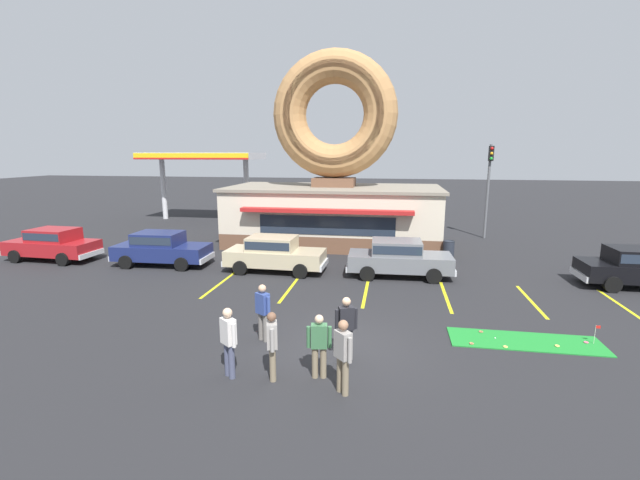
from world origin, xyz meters
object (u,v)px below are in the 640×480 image
pedestrian_beanie_man (346,325)px  traffic_light_pole (489,179)px  putting_flag_pin (597,330)px  golf_ball (495,338)px  pedestrian_leather_jacket_man (319,343)px  pedestrian_blue_sweater_man (263,310)px  pedestrian_hooded_kid (229,339)px  trash_bin (448,250)px  car_black (640,266)px  pedestrian_clipboard_woman (272,342)px  car_champagne (274,253)px  car_navy (161,247)px  pedestrian_crossing_woman (343,353)px  car_grey (399,257)px  car_red (53,243)px

pedestrian_beanie_man → traffic_light_pole: bearing=68.6°
putting_flag_pin → traffic_light_pole: traffic_light_pole is taller
golf_ball → pedestrian_leather_jacket_man: 5.56m
pedestrian_blue_sweater_man → golf_ball: bearing=9.9°
pedestrian_hooded_kid → trash_bin: pedestrian_hooded_kid is taller
car_black → pedestrian_clipboard_woman: size_ratio=2.72×
car_champagne → pedestrian_clipboard_woman: size_ratio=2.74×
traffic_light_pole → pedestrian_leather_jacket_man: bearing=-111.7°
car_black → car_navy: 20.60m
traffic_light_pole → pedestrian_crossing_woman: bearing=-109.5°
pedestrian_clipboard_woman → pedestrian_leather_jacket_man: bearing=13.2°
car_grey → pedestrian_beanie_man: (-1.41, -8.01, 0.07)m
car_red → traffic_light_pole: (22.47, 9.51, 2.84)m
car_black → car_red: bearing=179.9°
pedestrian_blue_sweater_man → pedestrian_hooded_kid: pedestrian_hooded_kid is taller
pedestrian_hooded_kid → pedestrian_beanie_man: size_ratio=1.03×
car_red → pedestrian_hooded_kid: size_ratio=2.66×
car_navy → car_champagne: same height
putting_flag_pin → car_black: 7.23m
pedestrian_beanie_man → pedestrian_blue_sweater_man: bearing=163.1°
putting_flag_pin → car_champagne: (-10.94, 5.87, 0.43)m
putting_flag_pin → car_grey: car_grey is taller
golf_ball → pedestrian_crossing_woman: (-4.02, -3.51, 0.92)m
golf_ball → pedestrian_beanie_man: size_ratio=0.02×
pedestrian_leather_jacket_man → trash_bin: 13.23m
pedestrian_clipboard_woman → pedestrian_beanie_man: (1.61, 1.28, 0.01)m
pedestrian_blue_sweater_man → traffic_light_pole: 19.42m
trash_bin → car_black: bearing=-26.2°
car_grey → pedestrian_clipboard_woman: bearing=-108.0°
pedestrian_leather_jacket_man → car_navy: bearing=135.4°
pedestrian_hooded_kid → pedestrian_crossing_woman: 2.77m
car_champagne → pedestrian_clipboard_woman: 9.51m
golf_ball → pedestrian_crossing_woman: 5.42m
pedestrian_crossing_woman → traffic_light_pole: traffic_light_pole is taller
pedestrian_hooded_kid → pedestrian_beanie_man: bearing=26.9°
car_black → pedestrian_hooded_kid: 16.43m
car_navy → pedestrian_blue_sweater_man: pedestrian_blue_sweater_man is taller
car_black → car_champagne: size_ratio=0.99×
car_red → pedestrian_crossing_woman: 18.43m
car_champagne → pedestrian_beanie_man: 8.90m
pedestrian_clipboard_woman → pedestrian_blue_sweater_man: bearing=112.8°
pedestrian_beanie_man → car_grey: bearing=80.0°
car_grey → pedestrian_beanie_man: size_ratio=2.72×
pedestrian_leather_jacket_man → pedestrian_clipboard_woman: 1.11m
car_black → car_navy: size_ratio=0.99×
car_grey → pedestrian_hooded_kid: bearing=-113.5°
car_black → pedestrian_blue_sweater_man: size_ratio=2.73×
car_navy → putting_flag_pin: bearing=-20.0°
traffic_light_pole → pedestrian_beanie_man: bearing=-111.4°
putting_flag_pin → car_champagne: bearing=151.8°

